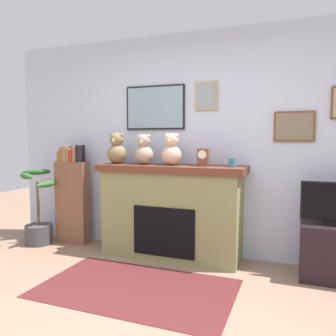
% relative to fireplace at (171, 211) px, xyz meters
% --- Properties ---
extents(back_wall, '(5.20, 0.15, 2.60)m').
position_rel_fireplace_xyz_m(back_wall, '(0.31, 0.30, 0.76)').
color(back_wall, silver).
rests_on(back_wall, ground_plane).
extents(fireplace, '(1.70, 0.53, 1.07)m').
position_rel_fireplace_xyz_m(fireplace, '(0.00, 0.00, 0.00)').
color(fireplace, '#838452').
rests_on(fireplace, ground_plane).
extents(bookshelf, '(0.44, 0.16, 1.29)m').
position_rel_fireplace_xyz_m(bookshelf, '(-1.39, 0.04, 0.05)').
color(bookshelf, brown).
rests_on(bookshelf, ground_plane).
extents(potted_plant, '(0.51, 0.54, 0.97)m').
position_rel_fireplace_xyz_m(potted_plant, '(-1.78, -0.17, -0.24)').
color(potted_plant, '#3F3F44').
rests_on(potted_plant, ground_plane).
extents(tv_stand, '(0.62, 0.40, 0.54)m').
position_rel_fireplace_xyz_m(tv_stand, '(1.70, -0.06, -0.27)').
color(tv_stand, black).
rests_on(tv_stand, ground_plane).
extents(television, '(0.64, 0.14, 0.42)m').
position_rel_fireplace_xyz_m(television, '(1.70, -0.06, 0.20)').
color(television, black).
rests_on(television, tv_stand).
extents(area_rug, '(1.78, 1.06, 0.01)m').
position_rel_fireplace_xyz_m(area_rug, '(0.00, -0.91, -0.54)').
color(area_rug, '#561F21').
rests_on(area_rug, ground_plane).
extents(candle_jar, '(0.08, 0.08, 0.09)m').
position_rel_fireplace_xyz_m(candle_jar, '(0.70, -0.02, 0.58)').
color(candle_jar, teal).
rests_on(candle_jar, fireplace).
extents(mantel_clock, '(0.12, 0.09, 0.19)m').
position_rel_fireplace_xyz_m(mantel_clock, '(0.38, -0.02, 0.63)').
color(mantel_clock, brown).
rests_on(mantel_clock, fireplace).
extents(teddy_bear_tan, '(0.23, 0.23, 0.37)m').
position_rel_fireplace_xyz_m(teddy_bear_tan, '(-0.69, -0.02, 0.70)').
color(teddy_bear_tan, olive).
rests_on(teddy_bear_tan, fireplace).
extents(teddy_bear_grey, '(0.22, 0.22, 0.35)m').
position_rel_fireplace_xyz_m(teddy_bear_grey, '(-0.33, -0.02, 0.69)').
color(teddy_bear_grey, tan).
rests_on(teddy_bear_grey, fireplace).
extents(teddy_bear_cream, '(0.23, 0.23, 0.36)m').
position_rel_fireplace_xyz_m(teddy_bear_cream, '(0.01, -0.02, 0.69)').
color(teddy_bear_cream, '#D3AA93').
rests_on(teddy_bear_cream, fireplace).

